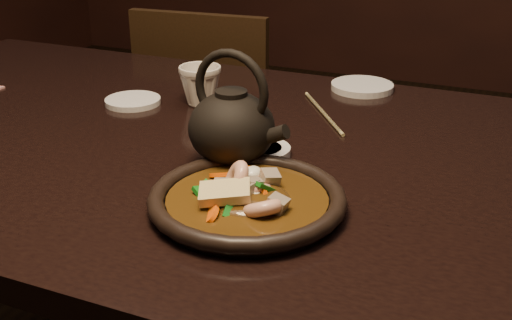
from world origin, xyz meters
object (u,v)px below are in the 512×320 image
at_px(table, 183,177).
at_px(plate, 247,200).
at_px(tea_cup, 200,84).
at_px(teapot, 232,124).
at_px(chair, 217,137).

relative_size(table, plate, 5.99).
xyz_separation_m(table, tea_cup, (-0.05, 0.17, 0.12)).
bearing_deg(teapot, table, 156.11).
distance_m(table, teapot, 0.21).
distance_m(chair, plate, 1.04).
height_order(chair, teapot, teapot).
distance_m(plate, teapot, 0.16).
xyz_separation_m(tea_cup, teapot, (0.18, -0.24, 0.03)).
distance_m(plate, tea_cup, 0.45).
height_order(plate, tea_cup, tea_cup).
bearing_deg(chair, tea_cup, 109.32).
bearing_deg(tea_cup, teapot, -52.73).
bearing_deg(table, tea_cup, 106.38).
bearing_deg(teapot, plate, -52.30).
xyz_separation_m(table, plate, (0.21, -0.20, 0.09)).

